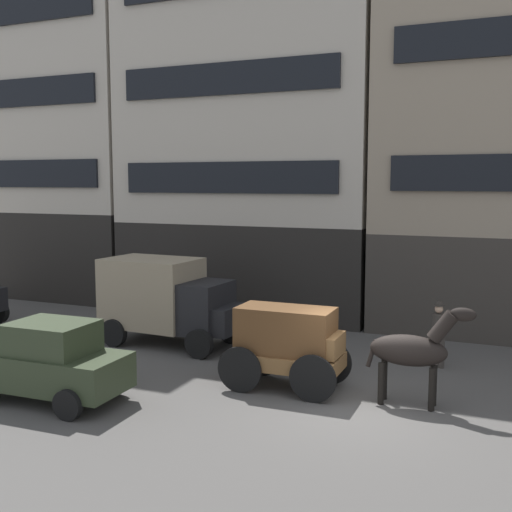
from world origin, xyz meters
The scene contains 8 objects.
ground_plane centered at (0.00, 0.00, 0.00)m, with size 120.00×120.00×0.00m, color #4C4947.
building_far_left centered at (-14.83, 9.62, 8.58)m, with size 7.29×5.77×17.07m.
building_center_left centered at (-6.44, 9.62, 7.08)m, with size 10.18×5.77×14.07m.
cargo_wagon centered at (-1.83, 0.77, 1.15)m, with size 2.93×1.55×1.98m.
draft_horse centered at (1.12, 0.77, 1.27)m, with size 2.34×0.63×2.30m.
delivery_truck_far centered at (-6.63, 3.22, 1.42)m, with size 4.43×2.31×2.62m.
sedan_dark centered at (-6.52, -2.16, 0.91)m, with size 3.75×1.95×1.83m.
pedestrian_officer centered at (1.27, 3.96, 0.98)m, with size 0.50×0.50×1.79m.
Camera 1 is at (3.29, -13.03, 4.96)m, focal length 44.13 mm.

